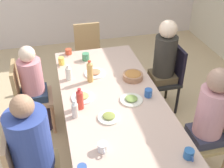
# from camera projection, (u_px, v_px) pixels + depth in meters

# --- Properties ---
(ground_plane) EXTENTS (6.93, 6.93, 0.00)m
(ground_plane) POSITION_uv_depth(u_px,v_px,m) (112.00, 145.00, 3.25)
(ground_plane) COLOR #CFB388
(dining_table) EXTENTS (2.18, 1.01, 0.72)m
(dining_table) POSITION_uv_depth(u_px,v_px,m) (112.00, 101.00, 2.88)
(dining_table) COLOR #CFAB98
(dining_table) RESTS_ON ground_plane
(chair_0) EXTENTS (0.40, 0.40, 0.90)m
(chair_0) POSITION_uv_depth(u_px,v_px,m) (26.00, 168.00, 2.35)
(chair_0) COLOR tan
(chair_0) RESTS_ON ground_plane
(person_0) EXTENTS (0.33, 0.33, 1.26)m
(person_0) POSITION_uv_depth(u_px,v_px,m) (32.00, 146.00, 2.23)
(person_0) COLOR #363656
(person_0) RESTS_ON ground_plane
(chair_1) EXTENTS (0.40, 0.40, 0.90)m
(chair_1) POSITION_uv_depth(u_px,v_px,m) (168.00, 75.00, 3.57)
(chair_1) COLOR black
(chair_1) RESTS_ON ground_plane
(person_1) EXTENTS (0.30, 0.30, 1.26)m
(person_1) POSITION_uv_depth(u_px,v_px,m) (164.00, 60.00, 3.42)
(person_1) COLOR brown
(person_1) RESTS_ON ground_plane
(chair_2) EXTENTS (0.40, 0.40, 0.90)m
(chair_2) POSITION_uv_depth(u_px,v_px,m) (89.00, 51.00, 4.14)
(chair_2) COLOR tan
(chair_2) RESTS_ON ground_plane
(chair_3) EXTENTS (0.40, 0.40, 0.90)m
(chair_3) POSITION_uv_depth(u_px,v_px,m) (28.00, 94.00, 3.22)
(chair_3) COLOR tan
(chair_3) RESTS_ON ground_plane
(person_3) EXTENTS (0.30, 0.30, 1.12)m
(person_3) POSITION_uv_depth(u_px,v_px,m) (34.00, 83.00, 3.16)
(person_3) COLOR #2E3242
(person_3) RESTS_ON ground_plane
(chair_4) EXTENTS (0.40, 0.40, 0.90)m
(chair_4) POSITION_uv_depth(u_px,v_px,m) (213.00, 133.00, 2.70)
(chair_4) COLOR tan
(chair_4) RESTS_ON ground_plane
(person_4) EXTENTS (0.30, 0.30, 1.25)m
(person_4) POSITION_uv_depth(u_px,v_px,m) (209.00, 116.00, 2.55)
(person_4) COLOR #333944
(person_4) RESTS_ON ground_plane
(plate_0) EXTENTS (0.23, 0.23, 0.04)m
(plate_0) POSITION_uv_depth(u_px,v_px,m) (83.00, 97.00, 2.81)
(plate_0) COLOR white
(plate_0) RESTS_ON dining_table
(plate_1) EXTENTS (0.23, 0.23, 0.04)m
(plate_1) POSITION_uv_depth(u_px,v_px,m) (131.00, 99.00, 2.77)
(plate_1) COLOR silver
(plate_1) RESTS_ON dining_table
(plate_2) EXTENTS (0.24, 0.24, 0.04)m
(plate_2) POSITION_uv_depth(u_px,v_px,m) (95.00, 73.00, 3.19)
(plate_2) COLOR white
(plate_2) RESTS_ON dining_table
(plate_3) EXTENTS (0.21, 0.21, 0.04)m
(plate_3) POSITION_uv_depth(u_px,v_px,m) (109.00, 117.00, 2.55)
(plate_3) COLOR silver
(plate_3) RESTS_ON dining_table
(bowl_0) EXTENTS (0.23, 0.23, 0.09)m
(bowl_0) POSITION_uv_depth(u_px,v_px,m) (133.00, 76.00, 3.09)
(bowl_0) COLOR #A06F50
(bowl_0) RESTS_ON dining_table
(cup_0) EXTENTS (0.12, 0.08, 0.07)m
(cup_0) POSITION_uv_depth(u_px,v_px,m) (103.00, 147.00, 2.21)
(cup_0) COLOR white
(cup_0) RESTS_ON dining_table
(cup_1) EXTENTS (0.11, 0.07, 0.10)m
(cup_1) POSITION_uv_depth(u_px,v_px,m) (61.00, 61.00, 3.35)
(cup_1) COLOR #EFC955
(cup_1) RESTS_ON dining_table
(cup_3) EXTENTS (0.12, 0.08, 0.08)m
(cup_3) POSITION_uv_depth(u_px,v_px,m) (189.00, 154.00, 2.15)
(cup_3) COLOR #2D61A4
(cup_3) RESTS_ON dining_table
(cup_4) EXTENTS (0.12, 0.08, 0.07)m
(cup_4) POSITION_uv_depth(u_px,v_px,m) (69.00, 52.00, 3.58)
(cup_4) COLOR #CD5033
(cup_4) RESTS_ON dining_table
(cup_5) EXTENTS (0.11, 0.08, 0.08)m
(cup_5) POSITION_uv_depth(u_px,v_px,m) (148.00, 93.00, 2.81)
(cup_5) COLOR #2C58A6
(cup_5) RESTS_ON dining_table
(cup_6) EXTENTS (0.13, 0.09, 0.09)m
(cup_6) POSITION_uv_depth(u_px,v_px,m) (86.00, 57.00, 3.44)
(cup_6) COLOR #4A8F62
(cup_6) RESTS_ON dining_table
(bottle_0) EXTENTS (0.07, 0.07, 0.23)m
(bottle_0) POSITION_uv_depth(u_px,v_px,m) (80.00, 99.00, 2.62)
(bottle_0) COLOR red
(bottle_0) RESTS_ON dining_table
(bottle_1) EXTENTS (0.07, 0.07, 0.26)m
(bottle_1) POSITION_uv_depth(u_px,v_px,m) (90.00, 72.00, 3.00)
(bottle_1) COLOR tan
(bottle_1) RESTS_ON dining_table
(bottle_2) EXTENTS (0.06, 0.06, 0.18)m
(bottle_2) POSITION_uv_depth(u_px,v_px,m) (75.00, 109.00, 2.53)
(bottle_2) COLOR silver
(bottle_2) RESTS_ON dining_table
(bottle_3) EXTENTS (0.07, 0.07, 0.19)m
(bottle_3) POSITION_uv_depth(u_px,v_px,m) (69.00, 73.00, 3.05)
(bottle_3) COLOR silver
(bottle_3) RESTS_ON dining_table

